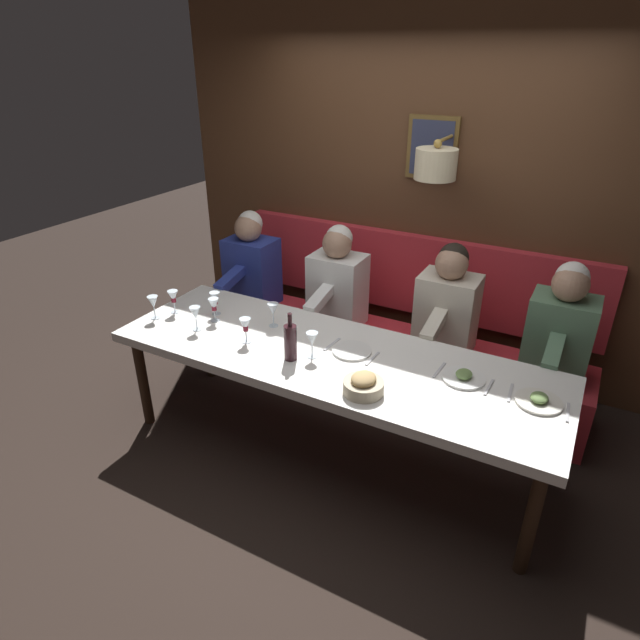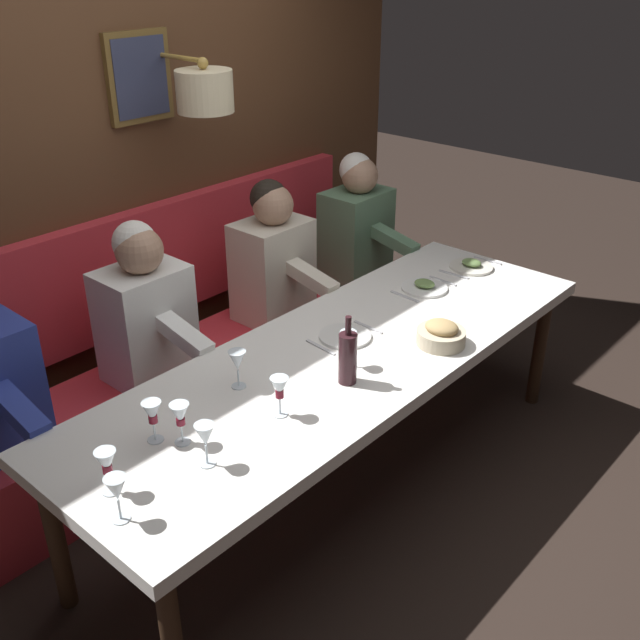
{
  "view_description": "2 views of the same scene",
  "coord_description": "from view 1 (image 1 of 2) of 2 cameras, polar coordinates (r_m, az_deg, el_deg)",
  "views": [
    {
      "loc": [
        -2.48,
        -1.27,
        2.38
      ],
      "look_at": [
        0.05,
        0.11,
        0.92
      ],
      "focal_mm": 30.04,
      "sensor_mm": 36.0,
      "label": 1
    },
    {
      "loc": [
        -1.78,
        2.17,
        2.35
      ],
      "look_at": [
        0.05,
        0.11,
        0.92
      ],
      "focal_mm": 41.19,
      "sensor_mm": 36.0,
      "label": 2
    }
  ],
  "objects": [
    {
      "name": "wine_glass_5",
      "position": [
        3.77,
        -17.35,
        1.77
      ],
      "size": [
        0.07,
        0.07,
        0.16
      ],
      "color": "silver",
      "rests_on": "dining_table"
    },
    {
      "name": "diner_far",
      "position": [
        4.46,
        -7.36,
        6.12
      ],
      "size": [
        0.6,
        0.4,
        0.79
      ],
      "color": "#283893",
      "rests_on": "banquette_bench"
    },
    {
      "name": "wine_glass_1",
      "position": [
        3.51,
        -5.04,
        1.06
      ],
      "size": [
        0.07,
        0.07,
        0.16
      ],
      "color": "silver",
      "rests_on": "dining_table"
    },
    {
      "name": "place_setting_2",
      "position": [
        3.02,
        22.27,
        -7.94
      ],
      "size": [
        0.24,
        0.32,
        0.05
      ],
      "color": "silver",
      "rests_on": "dining_table"
    },
    {
      "name": "wine_glass_7",
      "position": [
        3.73,
        -11.12,
        2.22
      ],
      "size": [
        0.07,
        0.07,
        0.16
      ],
      "color": "silver",
      "rests_on": "dining_table"
    },
    {
      "name": "back_wall_panel",
      "position": [
        4.26,
        10.7,
        12.64
      ],
      "size": [
        0.59,
        4.15,
        2.9
      ],
      "color": "#51331E",
      "rests_on": "ground_plane"
    },
    {
      "name": "diner_nearest",
      "position": [
        3.71,
        24.28,
        -0.63
      ],
      "size": [
        0.6,
        0.4,
        0.79
      ],
      "color": "#567A5B",
      "rests_on": "banquette_bench"
    },
    {
      "name": "bread_bowl",
      "position": [
        2.87,
        4.65,
        -6.89
      ],
      "size": [
        0.22,
        0.22,
        0.12
      ],
      "color": "beige",
      "rests_on": "dining_table"
    },
    {
      "name": "wine_glass_4",
      "position": [
        3.34,
        -7.95,
        -0.6
      ],
      "size": [
        0.07,
        0.07,
        0.16
      ],
      "color": "silver",
      "rests_on": "dining_table"
    },
    {
      "name": "dining_table",
      "position": [
        3.27,
        1.22,
        -4.52
      ],
      "size": [
        0.9,
        2.75,
        0.74
      ],
      "color": "white",
      "rests_on": "ground_plane"
    },
    {
      "name": "ground_plane",
      "position": [
        3.67,
        1.12,
        -13.62
      ],
      "size": [
        12.0,
        12.0,
        0.0
      ],
      "primitive_type": "plane",
      "color": "black"
    },
    {
      "name": "place_setting_1",
      "position": [
        3.09,
        15.06,
        -5.87
      ],
      "size": [
        0.24,
        0.31,
        0.05
      ],
      "color": "white",
      "rests_on": "dining_table"
    },
    {
      "name": "wine_glass_3",
      "position": [
        3.64,
        -11.24,
        1.56
      ],
      "size": [
        0.07,
        0.07,
        0.16
      ],
      "color": "silver",
      "rests_on": "dining_table"
    },
    {
      "name": "wine_glass_2",
      "position": [
        3.82,
        -15.37,
        2.35
      ],
      "size": [
        0.07,
        0.07,
        0.16
      ],
      "color": "silver",
      "rests_on": "dining_table"
    },
    {
      "name": "wine_glass_6",
      "position": [
        3.14,
        -0.85,
        -2.12
      ],
      "size": [
        0.07,
        0.07,
        0.16
      ],
      "color": "silver",
      "rests_on": "dining_table"
    },
    {
      "name": "place_setting_0",
      "position": [
        3.25,
        3.41,
        -3.29
      ],
      "size": [
        0.24,
        0.32,
        0.01
      ],
      "color": "silver",
      "rests_on": "dining_table"
    },
    {
      "name": "banquette_bench",
      "position": [
        4.2,
        6.8,
        -4.22
      ],
      "size": [
        0.52,
        2.95,
        0.45
      ],
      "primitive_type": "cube",
      "color": "red",
      "rests_on": "ground_plane"
    },
    {
      "name": "diner_near",
      "position": [
        3.8,
        13.43,
        1.78
      ],
      "size": [
        0.6,
        0.4,
        0.79
      ],
      "color": "beige",
      "rests_on": "banquette_bench"
    },
    {
      "name": "wine_glass_0",
      "position": [
        3.54,
        -13.14,
        0.67
      ],
      "size": [
        0.07,
        0.07,
        0.16
      ],
      "color": "silver",
      "rests_on": "dining_table"
    },
    {
      "name": "diner_middle",
      "position": [
        4.07,
        1.85,
        4.27
      ],
      "size": [
        0.6,
        0.4,
        0.79
      ],
      "color": "white",
      "rests_on": "banquette_bench"
    },
    {
      "name": "wine_bottle",
      "position": [
        3.13,
        -3.17,
        -2.32
      ],
      "size": [
        0.08,
        0.08,
        0.3
      ],
      "color": "#33191E",
      "rests_on": "dining_table"
    }
  ]
}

